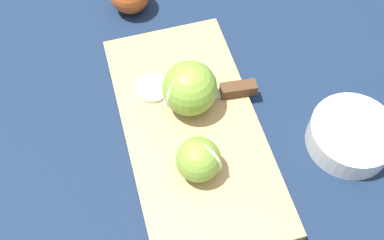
# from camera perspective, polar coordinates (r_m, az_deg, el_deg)

# --- Properties ---
(ground_plane) EXTENTS (4.00, 4.00, 0.00)m
(ground_plane) POSITION_cam_1_polar(r_m,az_deg,el_deg) (0.73, -0.00, -1.56)
(ground_plane) COLOR #14233D
(cutting_board) EXTENTS (0.43, 0.23, 0.02)m
(cutting_board) POSITION_cam_1_polar(r_m,az_deg,el_deg) (0.72, -0.00, -1.20)
(cutting_board) COLOR tan
(cutting_board) RESTS_ON ground_plane
(apple_half_left) EXTENTS (0.07, 0.07, 0.07)m
(apple_half_left) POSITION_cam_1_polar(r_m,az_deg,el_deg) (0.65, 0.82, -5.03)
(apple_half_left) COLOR olive
(apple_half_left) RESTS_ON cutting_board
(apple_half_right) EXTENTS (0.09, 0.09, 0.09)m
(apple_half_right) POSITION_cam_1_polar(r_m,az_deg,el_deg) (0.70, -0.30, 4.06)
(apple_half_right) COLOR olive
(apple_half_right) RESTS_ON cutting_board
(knife) EXTENTS (0.03, 0.15, 0.02)m
(knife) POSITION_cam_1_polar(r_m,az_deg,el_deg) (0.74, 5.18, 3.78)
(knife) COLOR silver
(knife) RESTS_ON cutting_board
(apple_slice) EXTENTS (0.06, 0.06, 0.01)m
(apple_slice) POSITION_cam_1_polar(r_m,az_deg,el_deg) (0.75, -5.01, 4.04)
(apple_slice) COLOR beige
(apple_slice) RESTS_ON cutting_board
(bowl) EXTENTS (0.13, 0.13, 0.04)m
(bowl) POSITION_cam_1_polar(r_m,az_deg,el_deg) (0.74, 19.60, -1.76)
(bowl) COLOR silver
(bowl) RESTS_ON ground_plane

